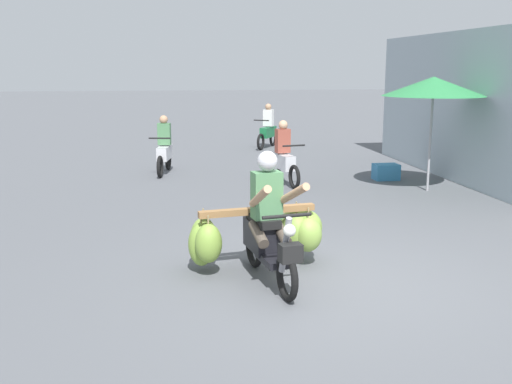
{
  "coord_description": "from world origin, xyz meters",
  "views": [
    {
      "loc": [
        -1.95,
        -6.47,
        2.53
      ],
      "look_at": [
        -0.73,
        1.19,
        0.9
      ],
      "focal_mm": 41.76,
      "sensor_mm": 36.0,
      "label": 1
    }
  ],
  "objects_px": {
    "motorbike_distant_far_ahead": "(283,158)",
    "motorbike_distant_ahead_left": "(164,150)",
    "motorbike_main_loaded": "(267,231)",
    "produce_crate": "(386,172)",
    "market_umbrella_near_shop": "(433,86)",
    "motorbike_distant_ahead_right": "(268,130)"
  },
  "relations": [
    {
      "from": "motorbike_distant_far_ahead",
      "to": "produce_crate",
      "type": "height_order",
      "value": "motorbike_distant_far_ahead"
    },
    {
      "from": "motorbike_main_loaded",
      "to": "motorbike_distant_far_ahead",
      "type": "relative_size",
      "value": 1.19
    },
    {
      "from": "motorbike_distant_ahead_left",
      "to": "motorbike_distant_far_ahead",
      "type": "relative_size",
      "value": 1.0
    },
    {
      "from": "motorbike_main_loaded",
      "to": "produce_crate",
      "type": "xyz_separation_m",
      "value": [
        3.79,
        5.72,
        -0.34
      ]
    },
    {
      "from": "motorbike_distant_far_ahead",
      "to": "market_umbrella_near_shop",
      "type": "distance_m",
      "value": 3.46
    },
    {
      "from": "motorbike_main_loaded",
      "to": "motorbike_distant_ahead_right",
      "type": "xyz_separation_m",
      "value": [
        2.08,
        11.56,
        0.05
      ]
    },
    {
      "from": "market_umbrella_near_shop",
      "to": "produce_crate",
      "type": "relative_size",
      "value": 4.19
    },
    {
      "from": "motorbike_distant_ahead_right",
      "to": "market_umbrella_near_shop",
      "type": "xyz_separation_m",
      "value": [
        2.11,
        -7.17,
        1.58
      ]
    },
    {
      "from": "produce_crate",
      "to": "motorbike_distant_far_ahead",
      "type": "bearing_deg",
      "value": -177.2
    },
    {
      "from": "motorbike_distant_ahead_left",
      "to": "market_umbrella_near_shop",
      "type": "height_order",
      "value": "market_umbrella_near_shop"
    },
    {
      "from": "motorbike_main_loaded",
      "to": "motorbike_distant_ahead_right",
      "type": "bearing_deg",
      "value": 79.78
    },
    {
      "from": "motorbike_main_loaded",
      "to": "market_umbrella_near_shop",
      "type": "height_order",
      "value": "market_umbrella_near_shop"
    },
    {
      "from": "market_umbrella_near_shop",
      "to": "produce_crate",
      "type": "distance_m",
      "value": 2.41
    },
    {
      "from": "motorbike_distant_ahead_left",
      "to": "motorbike_distant_far_ahead",
      "type": "xyz_separation_m",
      "value": [
        2.57,
        -1.78,
        0.0
      ]
    },
    {
      "from": "motorbike_distant_ahead_left",
      "to": "market_umbrella_near_shop",
      "type": "bearing_deg",
      "value": -28.94
    },
    {
      "from": "motorbike_main_loaded",
      "to": "motorbike_distant_ahead_left",
      "type": "distance_m",
      "value": 7.48
    },
    {
      "from": "motorbike_main_loaded",
      "to": "produce_crate",
      "type": "distance_m",
      "value": 6.87
    },
    {
      "from": "motorbike_distant_ahead_left",
      "to": "motorbike_distant_ahead_right",
      "type": "distance_m",
      "value": 5.32
    },
    {
      "from": "motorbike_distant_ahead_right",
      "to": "motorbike_distant_far_ahead",
      "type": "height_order",
      "value": "same"
    },
    {
      "from": "motorbike_main_loaded",
      "to": "produce_crate",
      "type": "relative_size",
      "value": 3.41
    },
    {
      "from": "motorbike_distant_far_ahead",
      "to": "motorbike_distant_ahead_left",
      "type": "bearing_deg",
      "value": 145.34
    },
    {
      "from": "motorbike_distant_far_ahead",
      "to": "market_umbrella_near_shop",
      "type": "xyz_separation_m",
      "value": [
        2.83,
        -1.21,
        1.58
      ]
    }
  ]
}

